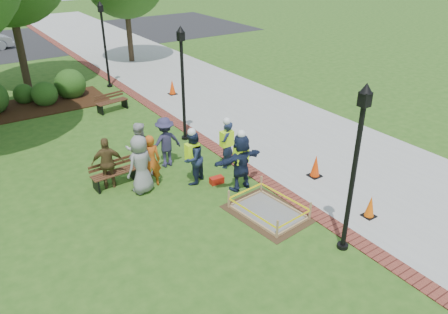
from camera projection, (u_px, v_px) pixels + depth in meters
ground at (233, 208)px, 12.53m from camera, size 100.00×100.00×0.00m
sidewalk at (201, 89)px, 22.44m from camera, size 6.00×60.00×0.02m
brick_edging at (143, 100)px, 20.81m from camera, size 0.50×60.00×0.03m
mulch_bed at (29, 108)px, 19.92m from camera, size 7.00×3.00×0.05m
parking_lot at (26, 42)px, 32.55m from camera, size 36.00×12.00×0.01m
wet_concrete_pad at (268, 206)px, 12.19m from camera, size 1.94×2.47×0.55m
bench_near at (115, 178)px, 13.60m from camera, size 1.44×0.56×0.76m
bench_far at (112, 106)px, 19.50m from camera, size 1.48×0.70×0.77m
cone_front at (370, 207)px, 11.99m from camera, size 0.34×0.34×0.67m
cone_back at (315, 166)px, 14.01m from camera, size 0.39×0.39×0.77m
cone_far at (172, 87)px, 21.48m from camera, size 0.39×0.39×0.76m
toolbox at (217, 180)px, 13.75m from camera, size 0.45×0.27×0.22m
lamp_near at (356, 159)px, 9.82m from camera, size 0.28×0.28×4.26m
lamp_mid at (183, 76)px, 15.75m from camera, size 0.28×0.28×4.26m
lamp_far at (104, 38)px, 21.68m from camera, size 0.28×0.28×4.26m
shrub_c at (47, 104)px, 20.35m from camera, size 1.17×1.17×1.17m
shrub_d at (72, 97)px, 21.36m from camera, size 1.48×1.48×1.48m
shrub_e at (26, 102)px, 20.60m from camera, size 0.96×0.96×0.96m
casual_person_a at (141, 164)px, 12.97m from camera, size 0.67×0.53×1.83m
casual_person_b at (150, 161)px, 13.33m from camera, size 0.63×0.50×1.70m
casual_person_c at (139, 149)px, 13.93m from camera, size 0.68×0.59×1.80m
casual_person_d at (108, 163)px, 13.23m from camera, size 0.61×0.50×1.65m
casual_person_e at (165, 142)px, 14.49m from camera, size 0.56×0.36×1.73m
hivis_worker_a at (241, 160)px, 13.10m from camera, size 0.58×0.38×1.95m
hivis_worker_b at (227, 143)px, 14.42m from camera, size 0.61×0.58×1.77m
hivis_worker_c at (193, 156)px, 13.44m from camera, size 0.65×0.58×1.86m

